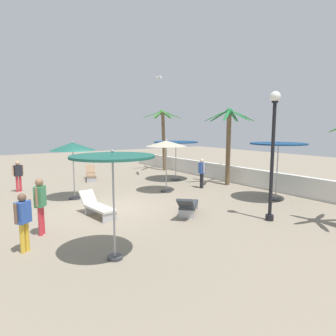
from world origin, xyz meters
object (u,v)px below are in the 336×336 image
Objects in this scene: guest_0 at (23,217)px; lamp_post_0 at (273,145)px; patio_umbrella_2 at (166,145)px; seagull_0 at (159,77)px; patio_umbrella_3 at (278,148)px; lounge_chair_0 at (188,205)px; guest_1 at (18,173)px; patio_umbrella_1 at (176,144)px; patio_umbrella_4 at (113,162)px; palm_tree_1 at (229,135)px; guest_2 at (202,170)px; patio_umbrella_0 at (73,147)px; lounge_chair_1 at (91,174)px; palm_tree_2 at (163,131)px; lounge_chair_2 at (97,206)px; guest_3 at (40,201)px.

lamp_post_0 is at bearing 76.40° from guest_0.
seagull_0 reaches higher than patio_umbrella_2.
lounge_chair_0 is (-0.35, -4.68, -1.95)m from patio_umbrella_3.
guest_1 is (-8.01, -4.61, 0.55)m from lounge_chair_0.
patio_umbrella_3 is at bearing 6.41° from patio_umbrella_1.
patio_umbrella_3 is 0.98× the size of patio_umbrella_4.
palm_tree_1 is 2.61m from guest_2.
guest_1 is at bearing -118.16° from guest_2.
patio_umbrella_2 is 7.60m from guest_1.
patio_umbrella_3 reaches higher than patio_umbrella_0.
lounge_chair_1 is at bearing -177.30° from lounge_chair_0.
patio_umbrella_4 is 15.65m from palm_tree_2.
palm_tree_2 is at bearing 148.32° from patio_umbrella_2.
patio_umbrella_2 is at bearing -94.71° from palm_tree_1.
patio_umbrella_3 is at bearing 122.97° from lamp_post_0.
palm_tree_1 is at bearing -1.32° from palm_tree_2.
guest_3 is (0.92, -2.09, 0.68)m from lounge_chair_2.
palm_tree_1 is 2.73× the size of guest_1.
seagull_0 is at bearing -172.79° from patio_umbrella_3.
guest_0 is 1.20× the size of seagull_0.
lamp_post_0 reaches higher than lounge_chair_0.
patio_umbrella_2 is at bearing -143.25° from patio_umbrella_3.
lounge_chair_1 reaches higher than lounge_chair_2.
lamp_post_0 is 2.57× the size of lounge_chair_0.
lounge_chair_2 is (3.11, -0.11, -1.97)m from patio_umbrella_0.
palm_tree_1 reaches higher than lounge_chair_0.
patio_umbrella_0 reaches higher than guest_3.
patio_umbrella_2 is 6.10m from lounge_chair_1.
palm_tree_1 reaches higher than patio_umbrella_1.
lounge_chair_2 is at bearing 15.81° from guest_1.
palm_tree_2 reaches higher than patio_umbrella_0.
patio_umbrella_2 is at bearing 119.74° from guest_0.
palm_tree_1 is 6.60m from lamp_post_0.
lamp_post_0 is (1.73, -2.67, 0.31)m from patio_umbrella_3.
patio_umbrella_4 is 3.34m from guest_3.
seagull_0 reaches higher than guest_3.
patio_umbrella_4 is at bearing -79.19° from patio_umbrella_3.
patio_umbrella_0 is 1.35× the size of lounge_chair_2.
lounge_chair_1 is 7.83m from lounge_chair_2.
palm_tree_1 reaches higher than patio_umbrella_3.
lounge_chair_2 is (7.45, -2.41, -0.01)m from lounge_chair_1.
patio_umbrella_4 reaches higher than guest_0.
lounge_chair_0 is 3.35m from lounge_chair_2.
lounge_chair_0 is 5.60m from guest_0.
lounge_chair_0 is at bearing -57.65° from palm_tree_1.
patio_umbrella_1 reaches higher than guest_1.
patio_umbrella_2 is at bearing 114.87° from lounge_chair_2.
palm_tree_1 reaches higher than patio_umbrella_4.
lamp_post_0 reaches higher than patio_umbrella_2.
patio_umbrella_3 is at bearing 85.72° from lounge_chair_0.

